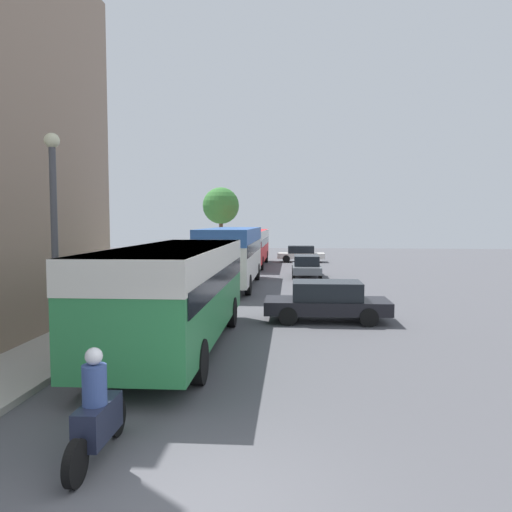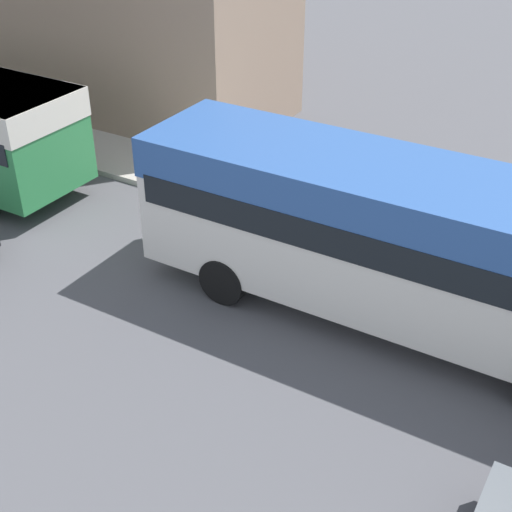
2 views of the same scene
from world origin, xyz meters
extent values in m
plane|color=#515156|center=(0.00, 0.00, 0.00)|extent=(120.00, 120.00, 0.00)
cube|color=#2D8447|center=(-1.89, 7.69, 1.69)|extent=(2.55, 9.64, 2.39)
cube|color=silver|center=(-1.89, 7.69, 2.53)|extent=(2.58, 9.69, 0.72)
cube|color=black|center=(-1.89, 7.69, 1.99)|extent=(2.60, 9.26, 0.53)
cylinder|color=black|center=(-3.06, 10.68, 0.50)|extent=(0.28, 1.00, 1.00)
cylinder|color=black|center=(-0.72, 10.68, 0.50)|extent=(0.28, 1.00, 1.00)
cylinder|color=black|center=(-3.06, 4.70, 0.50)|extent=(0.28, 1.00, 1.00)
cylinder|color=black|center=(-0.72, 4.70, 0.50)|extent=(0.28, 1.00, 1.00)
cube|color=silver|center=(-1.93, 21.04, 1.85)|extent=(2.51, 10.12, 2.69)
cube|color=#2D569E|center=(-1.93, 21.04, 2.79)|extent=(2.54, 10.17, 0.81)
cube|color=black|center=(-1.93, 21.04, 2.18)|extent=(2.56, 9.72, 0.59)
cylinder|color=black|center=(-3.09, 24.18, 0.50)|extent=(0.28, 1.00, 1.00)
cylinder|color=black|center=(-0.78, 24.18, 0.50)|extent=(0.28, 1.00, 1.00)
cylinder|color=black|center=(-3.09, 17.90, 0.50)|extent=(0.28, 1.00, 1.00)
cylinder|color=black|center=(-0.78, 17.90, 0.50)|extent=(0.28, 1.00, 1.00)
cube|color=red|center=(-2.04, 33.57, 1.68)|extent=(2.53, 10.96, 2.36)
cube|color=white|center=(-2.04, 33.57, 2.51)|extent=(2.56, 11.01, 0.71)
cube|color=black|center=(-2.04, 33.57, 1.98)|extent=(2.58, 10.52, 0.52)
cylinder|color=black|center=(-3.20, 36.97, 0.50)|extent=(0.28, 1.00, 1.00)
cylinder|color=black|center=(-0.87, 36.97, 0.50)|extent=(0.28, 1.00, 1.00)
cylinder|color=black|center=(-3.20, 30.17, 0.50)|extent=(0.28, 1.00, 1.00)
cylinder|color=black|center=(-0.87, 30.17, 0.50)|extent=(0.28, 1.00, 1.00)
cube|color=#1E2338|center=(-1.59, 1.18, 0.59)|extent=(0.39, 1.10, 0.55)
cylinder|color=black|center=(-1.59, 1.98, 0.32)|extent=(0.10, 0.64, 0.64)
cylinder|color=black|center=(-1.59, 0.38, 0.32)|extent=(0.12, 0.64, 0.64)
cylinder|color=#33477F|center=(-1.59, 1.08, 1.17)|extent=(0.36, 0.36, 0.60)
sphere|color=silver|center=(-1.59, 1.08, 1.60)|extent=(0.26, 0.26, 0.26)
cube|color=silver|center=(2.14, 37.78, 0.55)|extent=(4.08, 1.83, 0.46)
cube|color=black|center=(2.14, 37.78, 1.11)|extent=(2.24, 1.61, 0.64)
cylinder|color=black|center=(3.40, 38.62, 0.32)|extent=(0.64, 0.22, 0.64)
cylinder|color=black|center=(3.40, 36.93, 0.32)|extent=(0.64, 0.22, 0.64)
cylinder|color=black|center=(0.87, 38.62, 0.32)|extent=(0.64, 0.22, 0.64)
cylinder|color=black|center=(0.87, 36.93, 0.32)|extent=(0.64, 0.22, 0.64)
cube|color=slate|center=(2.27, 26.06, 0.54)|extent=(1.76, 4.41, 0.44)
cube|color=black|center=(2.27, 26.06, 1.07)|extent=(1.55, 2.43, 0.62)
cylinder|color=black|center=(1.46, 27.43, 0.32)|extent=(0.22, 0.64, 0.64)
cylinder|color=black|center=(3.08, 27.43, 0.32)|extent=(0.22, 0.64, 0.64)
cylinder|color=black|center=(1.46, 24.69, 0.32)|extent=(0.22, 0.64, 0.64)
cylinder|color=black|center=(3.08, 24.69, 0.32)|extent=(0.22, 0.64, 0.64)
cube|color=black|center=(2.57, 11.85, 0.55)|extent=(4.41, 1.83, 0.47)
cube|color=black|center=(2.57, 11.85, 1.11)|extent=(2.42, 1.61, 0.64)
cylinder|color=black|center=(1.20, 11.01, 0.32)|extent=(0.64, 0.22, 0.64)
cylinder|color=black|center=(1.20, 12.70, 0.32)|extent=(0.64, 0.22, 0.64)
cylinder|color=black|center=(3.93, 11.01, 0.32)|extent=(0.64, 0.22, 0.64)
cylinder|color=black|center=(3.93, 12.70, 0.32)|extent=(0.64, 0.22, 0.64)
cylinder|color=#232838|center=(-5.76, 33.96, 0.59)|extent=(0.28, 0.28, 0.89)
cylinder|color=#4C6B4C|center=(-5.76, 33.96, 1.41)|extent=(0.34, 0.34, 0.74)
sphere|color=tan|center=(-5.76, 33.96, 1.90)|extent=(0.24, 0.24, 0.24)
cylinder|color=brown|center=(-5.21, 39.90, 1.94)|extent=(0.36, 0.36, 3.59)
sphere|color=#387A33|center=(-5.21, 39.90, 5.00)|extent=(3.37, 3.37, 3.37)
cylinder|color=#47474C|center=(-4.35, 5.60, 2.74)|extent=(0.16, 0.16, 5.18)
sphere|color=beige|center=(-4.35, 5.60, 5.48)|extent=(0.36, 0.36, 0.36)
camera|label=1|loc=(1.30, -5.93, 3.59)|focal=35.00mm
camera|label=2|loc=(9.06, 24.53, 8.49)|focal=50.00mm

